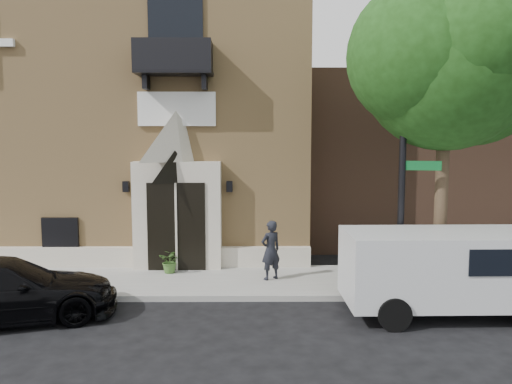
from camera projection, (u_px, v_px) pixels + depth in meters
ground at (203, 302)px, 12.35m from camera, size 120.00×120.00×0.00m
sidewalk at (244, 282)px, 13.84m from camera, size 42.00×3.00×0.15m
church at (146, 123)px, 19.74m from camera, size 12.20×11.01×9.30m
neighbour_building at (507, 158)px, 21.04m from camera, size 18.00×8.00×6.40m
street_tree_left at (449, 63)px, 12.11m from camera, size 4.97×4.38×7.77m
black_sedan at (3, 291)px, 10.95m from camera, size 5.22×3.35×1.41m
cargo_van at (457, 269)px, 11.31m from camera, size 4.80×2.09×1.94m
street_sign at (403, 169)px, 12.24m from camera, size 0.97×1.13×6.24m
fire_hydrant at (410, 273)px, 12.93m from camera, size 0.46×0.36×0.80m
dumpster at (416, 266)px, 12.79m from camera, size 2.13×1.65×1.23m
planter at (171, 261)px, 14.43m from camera, size 0.76×0.71×0.69m
pedestrian_near at (271, 250)px, 13.72m from camera, size 0.72×0.65×1.65m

